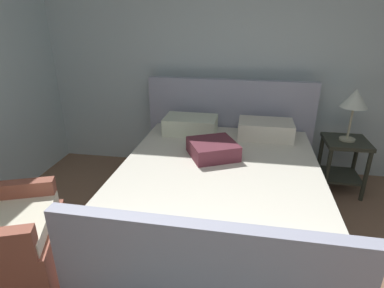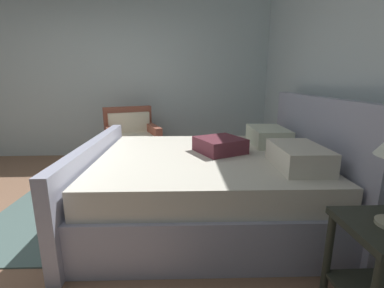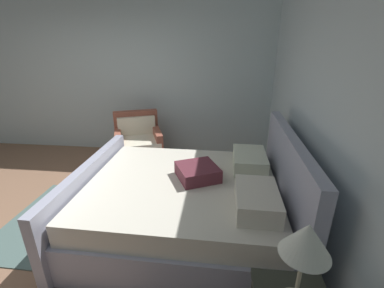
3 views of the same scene
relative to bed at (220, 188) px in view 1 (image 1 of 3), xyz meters
The scene contains 4 objects.
wall_back 1.67m from the bed, 79.81° to the left, with size 5.03×0.12×2.86m, color silver.
bed is the anchor object (origin of this frame).
nightstand_right 1.48m from the bed, 31.36° to the left, with size 0.44×0.44×0.60m.
table_lamp_right 1.63m from the bed, 31.36° to the left, with size 0.27×0.27×0.54m.
Camera 1 is at (-0.06, -0.82, 1.83)m, focal length 29.42 mm.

